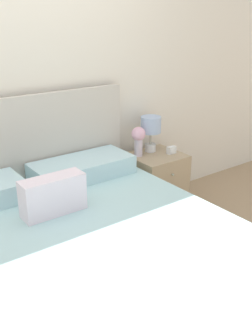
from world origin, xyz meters
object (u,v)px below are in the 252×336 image
object	(u,v)px
table_lamp	(151,128)
flower_vase	(139,138)
bed	(85,271)
alarm_clock	(171,150)
nightstand	(155,183)

from	to	relation	value
table_lamp	flower_vase	world-z (taller)	table_lamp
bed	alarm_clock	distance (m)	1.54
bed	nightstand	distance (m)	1.43
flower_vase	bed	bearing A→B (deg)	-141.29
alarm_clock	nightstand	bearing A→B (deg)	156.54
nightstand	alarm_clock	size ratio (longest dim) A/B	6.42
bed	nightstand	size ratio (longest dim) A/B	4.05
flower_vase	alarm_clock	size ratio (longest dim) A/B	3.11
bed	flower_vase	world-z (taller)	bed
table_lamp	flower_vase	xyz separation A→B (m)	(-0.16, -0.04, -0.06)
table_lamp	alarm_clock	xyz separation A→B (m)	(0.11, -0.16, -0.19)
table_lamp	alarm_clock	size ratio (longest dim) A/B	3.80
bed	nightstand	xyz separation A→B (m)	(1.20, 0.78, -0.02)
bed	alarm_clock	bearing A→B (deg)	28.50
nightstand	flower_vase	world-z (taller)	flower_vase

